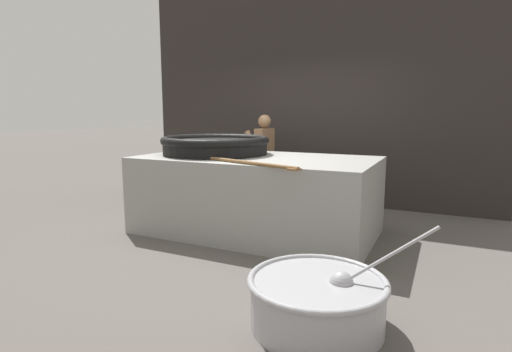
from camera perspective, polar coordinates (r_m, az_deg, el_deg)
The scene contains 7 objects.
ground_plane at distance 5.25m, azimuth 0.00°, elevation -7.92°, with size 60.00×60.00×0.00m, color #56514C.
back_wall at distance 7.03m, azimuth 7.80°, elevation 12.96°, with size 6.14×0.24×4.05m, color #2D2826.
hearth_platform at distance 5.13m, azimuth 0.00°, elevation -2.69°, with size 2.96×1.59×0.98m.
giant_wok_near at distance 5.42m, azimuth -5.83°, elevation 4.49°, with size 1.45×1.45×0.24m.
stirring_paddle at distance 4.30m, azimuth -1.06°, elevation 1.89°, with size 1.43×0.53×0.04m.
cook at distance 6.46m, azimuth 1.15°, elevation 2.64°, with size 0.36×0.55×1.50m.
prep_bowl_vegetables at distance 3.03m, azimuth 8.73°, elevation -16.95°, with size 1.28×1.01×0.78m.
Camera 1 is at (2.18, -4.52, 1.52)m, focal length 28.00 mm.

